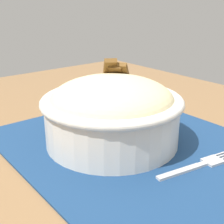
{
  "coord_description": "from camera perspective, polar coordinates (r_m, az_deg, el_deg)",
  "views": [
    {
      "loc": [
        0.34,
        -0.31,
        1.0
      ],
      "look_at": [
        -0.01,
        -0.03,
        0.83
      ],
      "focal_mm": 49.72,
      "sensor_mm": 36.0,
      "label": 1
    }
  ],
  "objects": [
    {
      "name": "placemat",
      "position": [
        0.49,
        3.78,
        -6.03
      ],
      "size": [
        0.4,
        0.35,
        0.0
      ],
      "primitive_type": "cube",
      "rotation": [
        0.0,
        0.0,
        -0.01
      ],
      "color": "navy",
      "rests_on": "table"
    },
    {
      "name": "fork",
      "position": [
        0.44,
        16.04,
        -9.3
      ],
      "size": [
        0.04,
        0.13,
        0.0
      ],
      "color": "#BABABA",
      "rests_on": "placemat"
    },
    {
      "name": "bowl",
      "position": [
        0.48,
        0.02,
        0.39
      ],
      "size": [
        0.26,
        0.26,
        0.13
      ],
      "color": "silver",
      "rests_on": "placemat"
    },
    {
      "name": "table",
      "position": [
        0.55,
        3.27,
        -12.97
      ],
      "size": [
        1.09,
        0.83,
        0.78
      ],
      "color": "olive",
      "rests_on": "ground_plane"
    }
  ]
}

